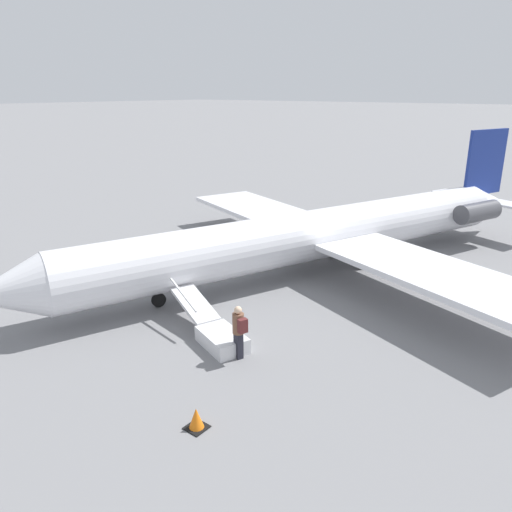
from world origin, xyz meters
TOP-DOWN VIEW (x-y plane):
  - ground_plane at (0.00, 0.00)m, footprint 600.00×600.00m
  - airplane_main at (-0.79, 0.28)m, footprint 27.06×21.17m
  - boarding_stairs at (7.61, 1.16)m, footprint 2.30×4.12m
  - passenger at (7.96, 2.45)m, footprint 0.43×0.57m
  - traffic_cone_near_stairs at (11.20, 3.81)m, footprint 0.51×0.51m

SIDE VIEW (x-z plane):
  - ground_plane at x=0.00m, z-range 0.00..0.00m
  - traffic_cone_near_stairs at x=11.20m, z-range -0.02..0.54m
  - boarding_stairs at x=7.61m, z-range -0.41..1.13m
  - passenger at x=7.96m, z-range 0.13..1.87m
  - airplane_main at x=-0.79m, z-range -1.19..4.71m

